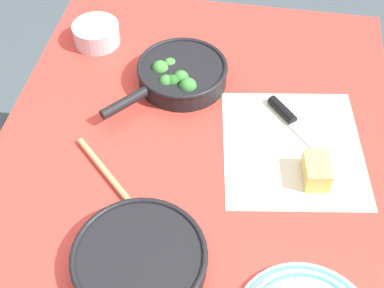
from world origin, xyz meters
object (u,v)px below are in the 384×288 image
(cheese_block, at_px, (316,171))
(prep_bowl_steel, at_px, (96,34))
(wooden_spoon, at_px, (132,205))
(skillet_eggs, at_px, (140,261))
(skillet_broccoli, at_px, (181,74))
(grater_knife, at_px, (294,122))

(cheese_block, height_order, prep_bowl_steel, prep_bowl_steel)
(wooden_spoon, bearing_deg, skillet_eggs, -25.37)
(skillet_broccoli, bearing_deg, cheese_block, 93.89)
(skillet_broccoli, relative_size, prep_bowl_steel, 2.43)
(wooden_spoon, relative_size, cheese_block, 3.15)
(skillet_broccoli, xyz_separation_m, wooden_spoon, (0.39, -0.03, -0.02))
(skillet_broccoli, xyz_separation_m, grater_knife, (0.10, 0.29, -0.02))
(skillet_broccoli, relative_size, grater_knife, 1.49)
(grater_knife, xyz_separation_m, prep_bowl_steel, (-0.22, -0.54, 0.02))
(skillet_eggs, relative_size, prep_bowl_steel, 3.06)
(grater_knife, height_order, prep_bowl_steel, prep_bowl_steel)
(skillet_eggs, xyz_separation_m, grater_knife, (-0.42, 0.27, -0.01))
(grater_knife, relative_size, cheese_block, 2.34)
(grater_knife, xyz_separation_m, cheese_block, (0.15, 0.05, 0.02))
(skillet_broccoli, xyz_separation_m, skillet_eggs, (0.52, 0.02, -0.01))
(grater_knife, bearing_deg, cheese_block, -22.53)
(wooden_spoon, bearing_deg, prep_bowl_steel, 157.33)
(skillet_broccoli, bearing_deg, wooden_spoon, 35.68)
(skillet_broccoli, bearing_deg, grater_knife, 111.56)
(skillet_eggs, bearing_deg, cheese_block, 100.76)
(grater_knife, distance_m, cheese_block, 0.16)
(wooden_spoon, height_order, prep_bowl_steel, prep_bowl_steel)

